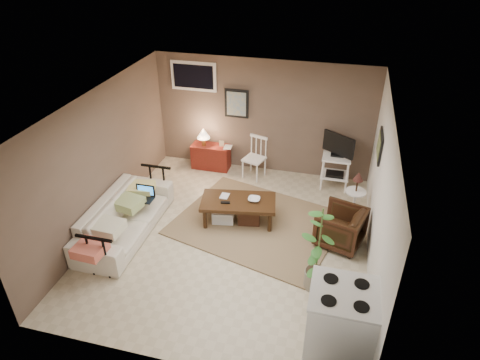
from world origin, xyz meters
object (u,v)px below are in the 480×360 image
(spindle_chair, at_px, (254,159))
(tv_stand, at_px, (336,160))
(side_table, at_px, (356,190))
(red_console, at_px, (210,154))
(potted_plant, at_px, (319,246))
(armchair, at_px, (341,226))
(sofa, at_px, (124,211))
(stove, at_px, (340,323))
(coffee_table, at_px, (238,209))

(spindle_chair, xyz_separation_m, tv_stand, (1.65, -0.02, 0.20))
(spindle_chair, xyz_separation_m, side_table, (2.06, -1.02, 0.18))
(red_console, height_order, potted_plant, potted_plant)
(red_console, relative_size, spindle_chair, 1.06)
(tv_stand, relative_size, armchair, 1.61)
(sofa, xyz_separation_m, potted_plant, (3.29, -0.50, 0.32))
(stove, bearing_deg, potted_plant, 109.37)
(spindle_chair, bearing_deg, stove, -63.97)
(red_console, relative_size, side_table, 0.97)
(red_console, distance_m, spindle_chair, 1.02)
(red_console, distance_m, potted_plant, 4.01)
(coffee_table, height_order, stove, stove)
(spindle_chair, height_order, tv_stand, tv_stand)
(sofa, xyz_separation_m, tv_stand, (3.38, 2.39, 0.18))
(spindle_chair, bearing_deg, armchair, -44.27)
(potted_plant, bearing_deg, armchair, 75.32)
(coffee_table, height_order, side_table, side_table)
(tv_stand, bearing_deg, spindle_chair, 179.27)
(spindle_chair, bearing_deg, potted_plant, -61.70)
(sofa, distance_m, stove, 3.99)
(coffee_table, xyz_separation_m, tv_stand, (1.58, 1.63, 0.34))
(side_table, xyz_separation_m, armchair, (-0.20, -0.78, -0.23))
(spindle_chair, distance_m, side_table, 2.30)
(sofa, height_order, tv_stand, tv_stand)
(sofa, distance_m, armchair, 3.63)
(potted_plant, bearing_deg, stove, -70.63)
(armchair, relative_size, stove, 0.70)
(red_console, xyz_separation_m, potted_plant, (2.57, -3.04, 0.43))
(armchair, height_order, potted_plant, potted_plant)
(spindle_chair, bearing_deg, coffee_table, -87.47)
(potted_plant, xyz_separation_m, stove, (0.38, -1.07, -0.24))
(coffee_table, xyz_separation_m, stove, (1.87, -2.33, 0.24))
(spindle_chair, height_order, side_table, side_table)
(potted_plant, distance_m, stove, 1.16)
(armchair, bearing_deg, coffee_table, -78.47)
(side_table, bearing_deg, red_console, 159.38)
(red_console, relative_size, armchair, 1.29)
(potted_plant, height_order, stove, potted_plant)
(tv_stand, height_order, armchair, tv_stand)
(side_table, bearing_deg, armchair, -104.38)
(red_console, height_order, tv_stand, tv_stand)
(red_console, xyz_separation_m, spindle_chair, (1.01, -0.13, 0.09))
(tv_stand, bearing_deg, stove, -85.83)
(coffee_table, height_order, spindle_chair, spindle_chair)
(sofa, relative_size, armchair, 3.07)
(potted_plant, bearing_deg, side_table, 75.44)
(spindle_chair, relative_size, potted_plant, 0.62)
(armchair, bearing_deg, side_table, -177.86)
(red_console, bearing_deg, coffee_table, -58.76)
(red_console, distance_m, tv_stand, 2.68)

